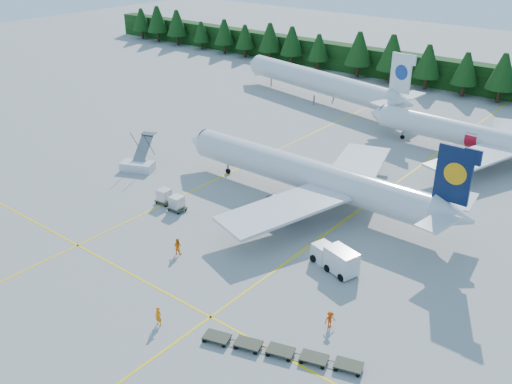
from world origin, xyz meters
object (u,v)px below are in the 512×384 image
Objects in this scene: airstairs at (138,163)px; service_truck at (335,257)px; airliner_navy at (300,173)px; airliner_red at (471,136)px.

service_truck is at bearing -30.53° from airstairs.
service_truck is (12.24, -11.30, -2.24)m from airliner_navy.
service_truck is (0.53, -39.31, -1.87)m from airliner_red.
airliner_red is at bearing 21.48° from airstairs.
airliner_navy reaches higher than airstairs.
airliner_red is at bearing 67.58° from airliner_navy.
service_truck is (35.53, -4.44, 0.38)m from airstairs.
airstairs is at bearing -170.93° from service_truck.
airliner_navy is 5.69× the size of airstairs.
airliner_navy is at bearing 153.47° from service_truck.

